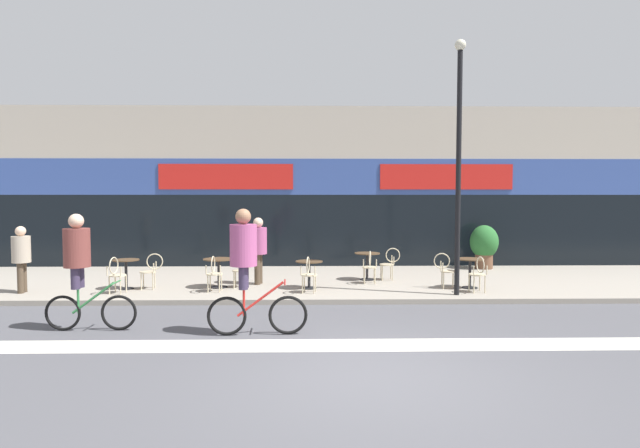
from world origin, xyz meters
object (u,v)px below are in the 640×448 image
planter_pot (484,245)px  cafe_chair_0_side (151,269)px  bistro_table_4 (470,267)px  cafe_chair_1_side (243,267)px  bistro_table_3 (367,261)px  cafe_chair_4_near (478,272)px  cafe_chair_4_side (445,268)px  lamp_post (459,151)px  cyclist_1 (80,261)px  pedestrian_near_end (21,253)px  bistro_table_2 (309,269)px  cafe_chair_1_near (214,271)px  cafe_chair_2_near (309,272)px  pedestrian_far_end (258,245)px  bistro_table_0 (126,268)px  cyclist_0 (247,261)px  cafe_chair_3_near (370,265)px  bistro_table_1 (219,267)px  cafe_chair_3_side (389,262)px  cafe_chair_0_near (116,272)px

planter_pot → cafe_chair_0_side: bearing=-160.5°
bistro_table_4 → cafe_chair_1_side: cafe_chair_1_side is taller
bistro_table_3 → planter_pot: (4.05, 2.16, 0.23)m
cafe_chair_4_near → cafe_chair_4_side: same height
cafe_chair_4_near → lamp_post: 2.96m
cyclist_1 → pedestrian_near_end: (-2.82, 3.06, -0.20)m
bistro_table_2 → bistro_table_3: bearing=38.1°
bistro_table_2 → cafe_chair_1_near: bearing=-169.0°
cafe_chair_2_near → cafe_chair_4_near: 4.12m
cafe_chair_0_side → pedestrian_near_end: size_ratio=0.56×
cafe_chair_4_side → pedestrian_far_end: (-4.84, 0.69, 0.54)m
bistro_table_3 → planter_pot: size_ratio=0.54×
cafe_chair_1_side → cafe_chair_0_side: bearing=3.4°
bistro_table_0 → cafe_chair_1_near: cafe_chair_1_near is taller
bistro_table_4 → planter_pot: planter_pot is taller
pedestrian_near_end → cyclist_0: bearing=144.3°
lamp_post → pedestrian_near_end: 10.79m
bistro_table_4 → bistro_table_2: bearing=179.6°
bistro_table_0 → bistro_table_3: bearing=11.5°
bistro_table_3 → pedestrian_far_end: 3.08m
cafe_chair_3_near → bistro_table_4: bearing=-102.5°
cafe_chair_1_side → pedestrian_far_end: bearing=-124.8°
cafe_chair_1_near → cafe_chair_4_near: (6.44, -0.20, 0.00)m
bistro_table_0 → bistro_table_1: bearing=4.3°
cafe_chair_3_near → bistro_table_1: bearing=99.5°
cafe_chair_3_near → cyclist_0: 5.29m
bistro_table_0 → lamp_post: bearing=-6.2°
cafe_chair_1_side → cafe_chair_2_near: (1.69, -0.80, 0.00)m
cafe_chair_3_near → cafe_chair_4_near: bearing=-114.9°
cafe_chair_1_side → cafe_chair_4_near: size_ratio=1.00×
cafe_chair_2_near → cafe_chair_3_side: (2.26, 1.90, 0.00)m
bistro_table_0 → bistro_table_3: size_ratio=0.99×
bistro_table_4 → planter_pot: size_ratio=0.54×
cafe_chair_3_side → lamp_post: 3.82m
lamp_post → pedestrian_near_end: (-10.50, 0.46, -2.44)m
cafe_chair_0_near → planter_pot: size_ratio=0.64×
cafe_chair_0_near → cafe_chair_1_near: size_ratio=1.00×
planter_pot → lamp_post: (-2.16, -4.32, 2.62)m
cafe_chair_3_side → cafe_chair_1_side: bearing=15.8°
bistro_table_3 → pedestrian_far_end: size_ratio=0.43×
bistro_table_1 → cyclist_1: size_ratio=0.37×
cafe_chair_0_near → cafe_chair_4_side: size_ratio=1.00×
cafe_chair_1_near → cafe_chair_4_side: size_ratio=1.00×
cafe_chair_3_side → cafe_chair_4_side: same height
cafe_chair_2_near → cafe_chair_4_side: bearing=-71.7°
cafe_chair_4_side → planter_pot: (2.19, 3.45, 0.26)m
cyclist_1 → bistro_table_4: bearing=21.9°
cafe_chair_1_side → cafe_chair_4_side: size_ratio=1.00×
planter_pot → pedestrian_far_end: (-7.03, -2.76, 0.28)m
bistro_table_3 → cafe_chair_3_near: bearing=-90.3°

